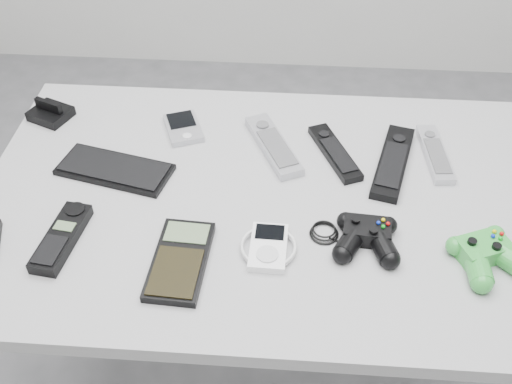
# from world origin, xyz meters

# --- Properties ---
(floor) EXTENTS (3.50, 3.50, 0.00)m
(floor) POSITION_xyz_m (0.00, 0.00, 0.00)
(floor) COLOR #5E5F63
(floor) RESTS_ON ground
(desk) EXTENTS (1.14, 0.74, 0.77)m
(desk) POSITION_xyz_m (-0.10, -0.04, 0.70)
(desk) COLOR #969698
(desk) RESTS_ON floor
(pda_keyboard) EXTENTS (0.25, 0.15, 0.01)m
(pda_keyboard) POSITION_xyz_m (-0.41, 0.01, 0.77)
(pda_keyboard) COLOR black
(pda_keyboard) RESTS_ON desk
(dock_bracket) EXTENTS (0.11, 0.10, 0.05)m
(dock_bracket) POSITION_xyz_m (-0.61, 0.19, 0.79)
(dock_bracket) COLOR black
(dock_bracket) RESTS_ON desk
(pda) EXTENTS (0.11, 0.13, 0.02)m
(pda) POSITION_xyz_m (-0.29, 0.16, 0.78)
(pda) COLOR #A8A8AF
(pda) RESTS_ON desk
(remote_silver_a) EXTENTS (0.14, 0.22, 0.02)m
(remote_silver_a) POSITION_xyz_m (-0.09, 0.11, 0.78)
(remote_silver_a) COLOR #A8A8AF
(remote_silver_a) RESTS_ON desk
(remote_black_a) EXTENTS (0.12, 0.19, 0.02)m
(remote_black_a) POSITION_xyz_m (0.04, 0.10, 0.78)
(remote_black_a) COLOR black
(remote_black_a) RESTS_ON desk
(remote_black_b) EXTENTS (0.11, 0.24, 0.02)m
(remote_black_b) POSITION_xyz_m (0.16, 0.07, 0.78)
(remote_black_b) COLOR black
(remote_black_b) RESTS_ON desk
(remote_silver_b) EXTENTS (0.06, 0.19, 0.02)m
(remote_silver_b) POSITION_xyz_m (0.26, 0.11, 0.78)
(remote_silver_b) COLOR #B2B2B9
(remote_silver_b) RESTS_ON desk
(cordless_handset) EXTENTS (0.07, 0.17, 0.03)m
(cordless_handset) POSITION_xyz_m (-0.46, -0.19, 0.78)
(cordless_handset) COLOR black
(cordless_handset) RESTS_ON desk
(calculator) EXTENTS (0.10, 0.19, 0.02)m
(calculator) POSITION_xyz_m (-0.24, -0.23, 0.78)
(calculator) COLOR black
(calculator) RESTS_ON desk
(mp3_player) EXTENTS (0.11, 0.11, 0.02)m
(mp3_player) POSITION_xyz_m (-0.08, -0.18, 0.78)
(mp3_player) COLOR white
(mp3_player) RESTS_ON desk
(controller_black) EXTENTS (0.21, 0.14, 0.04)m
(controller_black) POSITION_xyz_m (0.09, -0.15, 0.79)
(controller_black) COLOR black
(controller_black) RESTS_ON desk
(controller_green) EXTENTS (0.17, 0.17, 0.04)m
(controller_green) POSITION_xyz_m (0.30, -0.18, 0.79)
(controller_green) COLOR green
(controller_green) RESTS_ON desk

